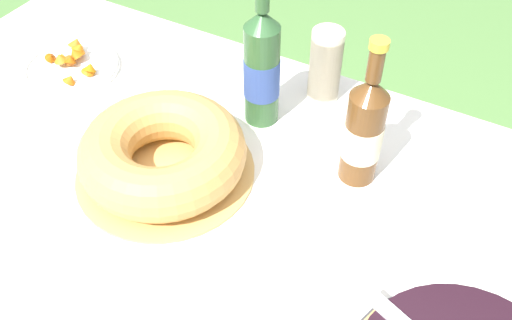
# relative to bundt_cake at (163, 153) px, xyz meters

# --- Properties ---
(garden_table) EXTENTS (1.77, 1.02, 0.72)m
(garden_table) POSITION_rel_bundt_cake_xyz_m (0.15, -0.04, -0.12)
(garden_table) COLOR #A87A47
(garden_table) RESTS_ON ground_plane
(tablecloth) EXTENTS (1.78, 1.03, 0.10)m
(tablecloth) POSITION_rel_bundt_cake_xyz_m (0.15, -0.04, -0.07)
(tablecloth) COLOR white
(tablecloth) RESTS_ON garden_table
(bundt_cake) EXTENTS (0.36, 0.36, 0.11)m
(bundt_cake) POSITION_rel_bundt_cake_xyz_m (0.00, 0.00, 0.00)
(bundt_cake) COLOR tan
(bundt_cake) RESTS_ON tablecloth
(cup_stack) EXTENTS (0.07, 0.07, 0.18)m
(cup_stack) POSITION_rel_bundt_cake_xyz_m (0.17, 0.38, 0.03)
(cup_stack) COLOR beige
(cup_stack) RESTS_ON tablecloth
(cider_bottle_green) EXTENTS (0.08, 0.08, 0.35)m
(cider_bottle_green) POSITION_rel_bundt_cake_xyz_m (0.09, 0.24, 0.08)
(cider_bottle_green) COLOR #2D562D
(cider_bottle_green) RESTS_ON tablecloth
(cider_bottle_amber) EXTENTS (0.08, 0.08, 0.32)m
(cider_bottle_amber) POSITION_rel_bundt_cake_xyz_m (0.34, 0.18, 0.06)
(cider_bottle_amber) COLOR brown
(cider_bottle_amber) RESTS_ON tablecloth
(snack_plate_near) EXTENTS (0.23, 0.23, 0.06)m
(snack_plate_near) POSITION_rel_bundt_cake_xyz_m (-0.40, 0.18, -0.04)
(snack_plate_near) COLOR white
(snack_plate_near) RESTS_ON tablecloth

